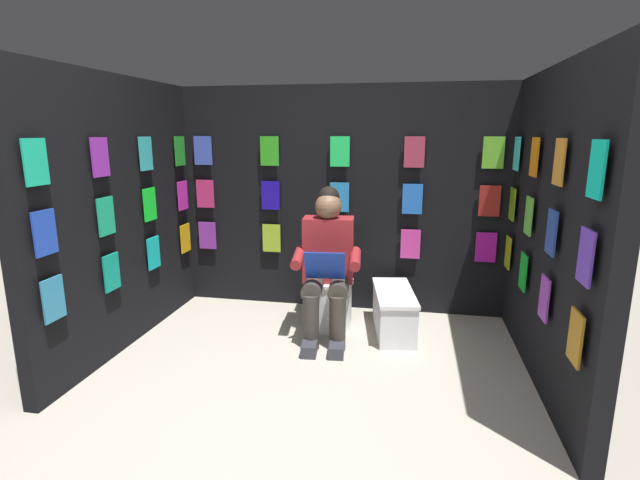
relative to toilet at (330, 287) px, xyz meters
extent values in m
plane|color=#B2A899|center=(-0.02, 1.64, -0.33)|extent=(30.00, 30.00, 0.00)
cube|color=black|center=(-0.02, -0.48, 0.68)|extent=(3.02, 0.10, 2.01)
cube|color=purple|center=(1.25, -0.39, 0.32)|extent=(0.17, 0.01, 0.26)
cube|color=#9DC229|center=(0.62, -0.39, 0.32)|extent=(0.17, 0.01, 0.26)
cube|color=#85F013|center=(-0.02, -0.39, 0.32)|extent=(0.17, 0.01, 0.26)
cube|color=#D33596|center=(-0.66, -0.39, 0.32)|extent=(0.17, 0.01, 0.26)
cube|color=#AB12A1|center=(-1.29, -0.39, 0.32)|extent=(0.17, 0.01, 0.26)
cube|color=#BC2A62|center=(1.25, -0.39, 0.71)|extent=(0.17, 0.01, 0.26)
cube|color=#1C0D9F|center=(0.62, -0.39, 0.71)|extent=(0.17, 0.01, 0.26)
cube|color=#2786CD|center=(-0.02, -0.39, 0.71)|extent=(0.17, 0.01, 0.26)
cube|color=blue|center=(-0.66, -0.39, 0.71)|extent=(0.17, 0.01, 0.26)
cube|color=maroon|center=(-1.29, -0.39, 0.71)|extent=(0.17, 0.01, 0.26)
cube|color=#3F50C1|center=(1.25, -0.39, 1.11)|extent=(0.17, 0.01, 0.26)
cube|color=green|center=(0.62, -0.39, 1.11)|extent=(0.17, 0.01, 0.26)
cube|color=#20DD5D|center=(-0.02, -0.39, 1.11)|extent=(0.17, 0.01, 0.26)
cube|color=#A0304A|center=(-0.66, -0.39, 1.11)|extent=(0.17, 0.01, 0.26)
cube|color=#61B12B|center=(-1.29, -0.39, 1.11)|extent=(0.17, 0.01, 0.26)
cube|color=black|center=(-1.53, 0.61, 0.68)|extent=(0.10, 2.07, 2.01)
cube|color=#94AA15|center=(-1.44, -0.24, 0.32)|extent=(0.01, 0.17, 0.26)
cube|color=green|center=(-1.44, 0.33, 0.32)|extent=(0.01, 0.17, 0.26)
cube|color=purple|center=(-1.44, 0.89, 0.32)|extent=(0.01, 0.17, 0.26)
cube|color=#A26C13|center=(-1.44, 1.45, 0.32)|extent=(0.01, 0.17, 0.26)
cube|color=#5B9613|center=(-1.44, -0.24, 0.71)|extent=(0.01, 0.17, 0.26)
cube|color=#5ABB3B|center=(-1.44, 0.33, 0.71)|extent=(0.01, 0.17, 0.26)
cube|color=#234395|center=(-1.44, 0.89, 0.71)|extent=(0.01, 0.17, 0.26)
cube|color=#5936B8|center=(-1.44, 1.45, 0.71)|extent=(0.01, 0.17, 0.26)
cube|color=#3ADDDF|center=(-1.44, -0.24, 1.11)|extent=(0.01, 0.17, 0.26)
cube|color=orange|center=(-1.44, 0.33, 1.11)|extent=(0.01, 0.17, 0.26)
cube|color=orange|center=(-1.44, 0.89, 1.11)|extent=(0.01, 0.17, 0.26)
cube|color=#0ECAAE|center=(-1.44, 1.45, 1.11)|extent=(0.01, 0.17, 0.26)
cube|color=black|center=(1.49, 0.61, 0.68)|extent=(0.10, 2.07, 2.01)
cube|color=teal|center=(1.41, 1.45, 0.32)|extent=(0.01, 0.17, 0.26)
cube|color=#129F86|center=(1.41, 0.89, 0.32)|extent=(0.01, 0.17, 0.26)
cube|color=#14C3C0|center=(1.41, 0.33, 0.32)|extent=(0.01, 0.17, 0.26)
cube|color=gold|center=(1.41, -0.24, 0.32)|extent=(0.01, 0.17, 0.26)
cube|color=blue|center=(1.41, 1.45, 0.71)|extent=(0.01, 0.17, 0.26)
cube|color=#1BAE7A|center=(1.41, 0.89, 0.71)|extent=(0.01, 0.17, 0.26)
cube|color=#16EC2D|center=(1.41, 0.33, 0.71)|extent=(0.01, 0.17, 0.26)
cube|color=#C025A6|center=(1.41, -0.24, 0.71)|extent=(0.01, 0.17, 0.26)
cube|color=#1BC493|center=(1.41, 1.45, 1.11)|extent=(0.01, 0.17, 0.26)
cube|color=purple|center=(1.41, 0.89, 1.11)|extent=(0.01, 0.17, 0.26)
cube|color=#33B2B8|center=(1.41, 0.33, 1.11)|extent=(0.01, 0.17, 0.26)
cube|color=#218E21|center=(1.41, -0.24, 1.11)|extent=(0.01, 0.17, 0.26)
cylinder|color=white|center=(-0.01, 0.08, -0.13)|extent=(0.38, 0.38, 0.40)
cylinder|color=white|center=(-0.01, 0.08, 0.09)|extent=(0.41, 0.41, 0.02)
cube|color=white|center=(0.02, -0.18, 0.25)|extent=(0.40, 0.21, 0.36)
cylinder|color=white|center=(0.01, -0.09, 0.25)|extent=(0.39, 0.10, 0.39)
cube|color=maroon|center=(-0.01, 0.11, 0.36)|extent=(0.42, 0.26, 0.52)
sphere|color=brown|center=(-0.01, 0.14, 0.71)|extent=(0.21, 0.21, 0.21)
sphere|color=black|center=(-0.01, 0.11, 0.78)|extent=(0.17, 0.17, 0.17)
cylinder|color=#38332D|center=(-0.13, 0.30, 0.11)|extent=(0.19, 0.41, 0.15)
cylinder|color=#38332D|center=(0.07, 0.32, 0.11)|extent=(0.19, 0.41, 0.15)
cylinder|color=#38332D|center=(-0.14, 0.48, -0.11)|extent=(0.12, 0.12, 0.42)
cylinder|color=#38332D|center=(0.06, 0.49, -0.11)|extent=(0.12, 0.12, 0.42)
cube|color=#33333D|center=(-0.15, 0.54, -0.28)|extent=(0.13, 0.27, 0.09)
cube|color=#33333D|center=(0.05, 0.55, -0.28)|extent=(0.13, 0.27, 0.09)
cylinder|color=maroon|center=(-0.24, 0.27, 0.33)|extent=(0.11, 0.32, 0.13)
cylinder|color=maroon|center=(0.20, 0.31, 0.33)|extent=(0.11, 0.32, 0.13)
cube|color=#15329D|center=(-0.04, 0.45, 0.32)|extent=(0.31, 0.16, 0.23)
cube|color=silver|center=(-0.54, 0.07, -0.16)|extent=(0.39, 0.73, 0.32)
cube|color=white|center=(-0.54, 0.07, 0.01)|extent=(0.41, 0.76, 0.03)
camera|label=1|loc=(-0.64, 3.76, 1.27)|focal=26.63mm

